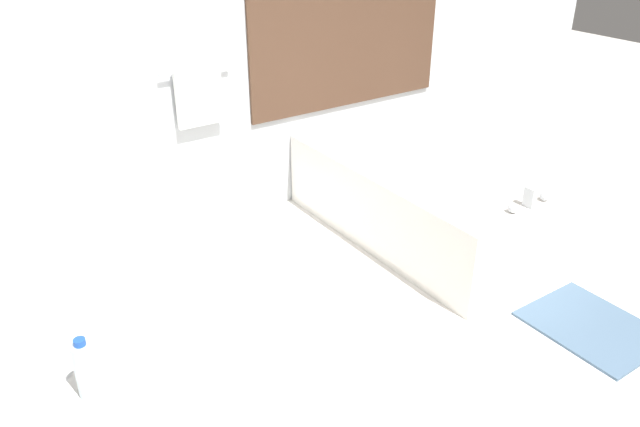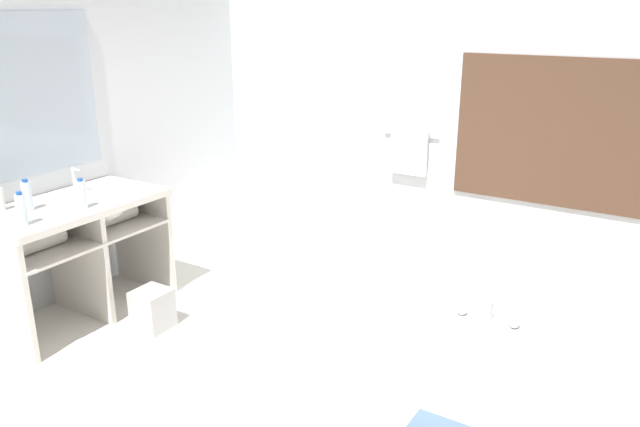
% 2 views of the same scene
% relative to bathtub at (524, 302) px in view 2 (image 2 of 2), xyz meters
% --- Properties ---
extents(ground_plane, '(16.00, 16.00, 0.00)m').
position_rel_bathtub_xyz_m(ground_plane, '(-0.95, -1.25, -0.30)').
color(ground_plane, silver).
rests_on(ground_plane, ground).
extents(wall_back_with_blinds, '(7.40, 0.13, 2.70)m').
position_rel_bathtub_xyz_m(wall_back_with_blinds, '(-0.92, 0.98, 1.05)').
color(wall_back_with_blinds, silver).
rests_on(wall_back_with_blinds, ground_plane).
extents(wall_left_with_mirror, '(0.08, 7.40, 2.70)m').
position_rel_bathtub_xyz_m(wall_left_with_mirror, '(-3.18, -1.25, 1.06)').
color(wall_left_with_mirror, silver).
rests_on(wall_left_with_mirror, ground_plane).
extents(vanity_counter, '(0.68, 1.24, 0.85)m').
position_rel_bathtub_xyz_m(vanity_counter, '(-2.80, -1.23, 0.32)').
color(vanity_counter, silver).
rests_on(vanity_counter, ground_plane).
extents(sink_faucet, '(0.09, 0.04, 0.18)m').
position_rel_bathtub_xyz_m(sink_faucet, '(-2.99, -1.07, 0.64)').
color(sink_faucet, silver).
rests_on(sink_faucet, vanity_counter).
extents(bathtub, '(1.05, 1.89, 0.66)m').
position_rel_bathtub_xyz_m(bathtub, '(0.00, 0.00, 0.00)').
color(bathtub, silver).
rests_on(bathtub, ground_plane).
extents(water_bottle_1, '(0.06, 0.06, 0.22)m').
position_rel_bathtub_xyz_m(water_bottle_1, '(-2.64, -1.72, 0.66)').
color(water_bottle_1, silver).
rests_on(water_bottle_1, vanity_counter).
extents(water_bottle_2, '(0.06, 0.06, 0.21)m').
position_rel_bathtub_xyz_m(water_bottle_2, '(-2.89, -1.51, 0.65)').
color(water_bottle_2, silver).
rests_on(water_bottle_2, vanity_counter).
extents(water_bottle_3, '(0.06, 0.06, 0.21)m').
position_rel_bathtub_xyz_m(water_bottle_3, '(-2.61, -1.30, 0.65)').
color(water_bottle_3, silver).
rests_on(water_bottle_3, vanity_counter).
extents(soap_dispenser, '(0.05, 0.05, 0.19)m').
position_rel_bathtub_xyz_m(soap_dispenser, '(-3.04, -1.61, 0.64)').
color(soap_dispenser, white).
rests_on(soap_dispenser, vanity_counter).
extents(waste_bin, '(0.23, 0.23, 0.28)m').
position_rel_bathtub_xyz_m(waste_bin, '(-2.22, -1.14, -0.16)').
color(waste_bin, '#B2B2B2').
rests_on(waste_bin, ground_plane).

